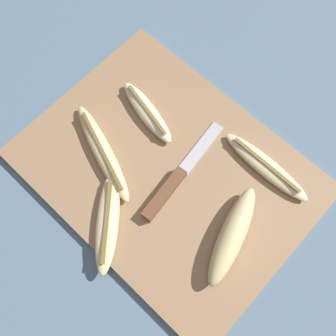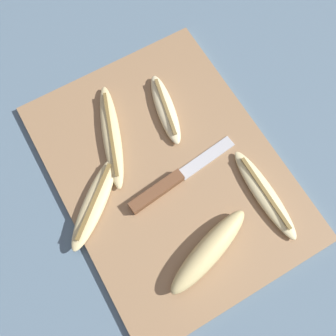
{
  "view_description": "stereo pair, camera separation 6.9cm",
  "coord_description": "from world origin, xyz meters",
  "px_view_note": "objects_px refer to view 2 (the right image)",
  "views": [
    {
      "loc": [
        0.16,
        -0.17,
        0.67
      ],
      "look_at": [
        0.0,
        0.0,
        0.02
      ],
      "focal_mm": 42.0,
      "sensor_mm": 36.0,
      "label": 1
    },
    {
      "loc": [
        0.2,
        -0.12,
        0.67
      ],
      "look_at": [
        0.0,
        0.0,
        0.02
      ],
      "focal_mm": 42.0,
      "sensor_mm": 36.0,
      "label": 2
    }
  ],
  "objects_px": {
    "banana_mellow_near": "(111,136)",
    "banana_ripe_center": "(95,202)",
    "banana_cream_curved": "(165,109)",
    "banana_spotted_left": "(209,251)",
    "knife": "(165,186)",
    "banana_soft_right": "(265,194)"
  },
  "relations": [
    {
      "from": "banana_cream_curved",
      "to": "banana_mellow_near",
      "type": "bearing_deg",
      "value": -91.03
    },
    {
      "from": "banana_mellow_near",
      "to": "banana_ripe_center",
      "type": "bearing_deg",
      "value": -40.06
    },
    {
      "from": "banana_mellow_near",
      "to": "banana_ripe_center",
      "type": "relative_size",
      "value": 1.31
    },
    {
      "from": "knife",
      "to": "banana_ripe_center",
      "type": "bearing_deg",
      "value": -112.34
    },
    {
      "from": "knife",
      "to": "banana_soft_right",
      "type": "xyz_separation_m",
      "value": [
        0.1,
        0.14,
        0.0
      ]
    },
    {
      "from": "knife",
      "to": "banana_soft_right",
      "type": "bearing_deg",
      "value": 48.51
    },
    {
      "from": "knife",
      "to": "banana_soft_right",
      "type": "relative_size",
      "value": 1.23
    },
    {
      "from": "banana_mellow_near",
      "to": "banana_ripe_center",
      "type": "distance_m",
      "value": 0.13
    },
    {
      "from": "knife",
      "to": "banana_spotted_left",
      "type": "distance_m",
      "value": 0.13
    },
    {
      "from": "banana_cream_curved",
      "to": "banana_ripe_center",
      "type": "height_order",
      "value": "same"
    },
    {
      "from": "banana_soft_right",
      "to": "banana_mellow_near",
      "type": "xyz_separation_m",
      "value": [
        -0.23,
        -0.18,
        0.0
      ]
    },
    {
      "from": "banana_ripe_center",
      "to": "banana_cream_curved",
      "type": "bearing_deg",
      "value": 116.15
    },
    {
      "from": "banana_soft_right",
      "to": "banana_cream_curved",
      "type": "distance_m",
      "value": 0.24
    },
    {
      "from": "banana_mellow_near",
      "to": "banana_ripe_center",
      "type": "height_order",
      "value": "same"
    },
    {
      "from": "knife",
      "to": "banana_soft_right",
      "type": "height_order",
      "value": "banana_soft_right"
    },
    {
      "from": "banana_spotted_left",
      "to": "knife",
      "type": "bearing_deg",
      "value": -178.17
    },
    {
      "from": "banana_mellow_near",
      "to": "banana_soft_right",
      "type": "bearing_deg",
      "value": 37.79
    },
    {
      "from": "banana_mellow_near",
      "to": "banana_spotted_left",
      "type": "xyz_separation_m",
      "value": [
        0.27,
        0.04,
        0.01
      ]
    },
    {
      "from": "banana_cream_curved",
      "to": "banana_spotted_left",
      "type": "distance_m",
      "value": 0.27
    },
    {
      "from": "banana_soft_right",
      "to": "banana_spotted_left",
      "type": "height_order",
      "value": "banana_spotted_left"
    },
    {
      "from": "banana_mellow_near",
      "to": "banana_spotted_left",
      "type": "height_order",
      "value": "banana_spotted_left"
    },
    {
      "from": "knife",
      "to": "banana_spotted_left",
      "type": "bearing_deg",
      "value": -4.64
    }
  ]
}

